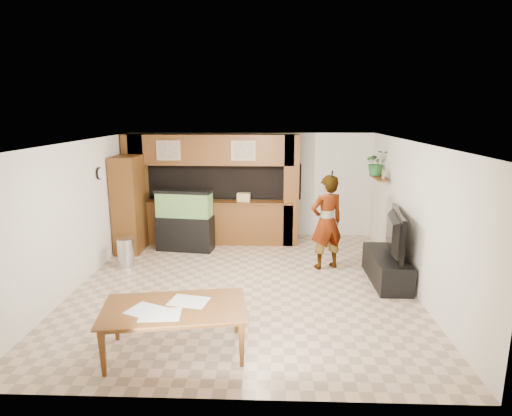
{
  "coord_description": "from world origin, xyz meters",
  "views": [
    {
      "loc": [
        0.49,
        -7.39,
        3.13
      ],
      "look_at": [
        0.2,
        0.6,
        1.31
      ],
      "focal_mm": 30.0,
      "sensor_mm": 36.0,
      "label": 1
    }
  ],
  "objects_px": {
    "television": "(389,233)",
    "person": "(327,222)",
    "pantry_cabinet": "(129,204)",
    "dining_table": "(175,331)",
    "aquarium": "(185,221)"
  },
  "relations": [
    {
      "from": "person",
      "to": "dining_table",
      "type": "relative_size",
      "value": 1.03
    },
    {
      "from": "pantry_cabinet",
      "to": "person",
      "type": "bearing_deg",
      "value": -12.49
    },
    {
      "from": "aquarium",
      "to": "dining_table",
      "type": "height_order",
      "value": "aquarium"
    },
    {
      "from": "aquarium",
      "to": "dining_table",
      "type": "distance_m",
      "value": 4.39
    },
    {
      "from": "pantry_cabinet",
      "to": "television",
      "type": "distance_m",
      "value": 5.59
    },
    {
      "from": "television",
      "to": "person",
      "type": "distance_m",
      "value": 1.25
    },
    {
      "from": "pantry_cabinet",
      "to": "person",
      "type": "height_order",
      "value": "pantry_cabinet"
    },
    {
      "from": "television",
      "to": "dining_table",
      "type": "height_order",
      "value": "television"
    },
    {
      "from": "television",
      "to": "dining_table",
      "type": "xyz_separation_m",
      "value": [
        -3.4,
        -2.59,
        -0.61
      ]
    },
    {
      "from": "television",
      "to": "pantry_cabinet",
      "type": "bearing_deg",
      "value": 81.91
    },
    {
      "from": "television",
      "to": "dining_table",
      "type": "relative_size",
      "value": 0.78
    },
    {
      "from": "pantry_cabinet",
      "to": "television",
      "type": "relative_size",
      "value": 1.49
    },
    {
      "from": "aquarium",
      "to": "pantry_cabinet",
      "type": "bearing_deg",
      "value": -167.71
    },
    {
      "from": "aquarium",
      "to": "television",
      "type": "height_order",
      "value": "aquarium"
    },
    {
      "from": "pantry_cabinet",
      "to": "aquarium",
      "type": "relative_size",
      "value": 1.54
    }
  ]
}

